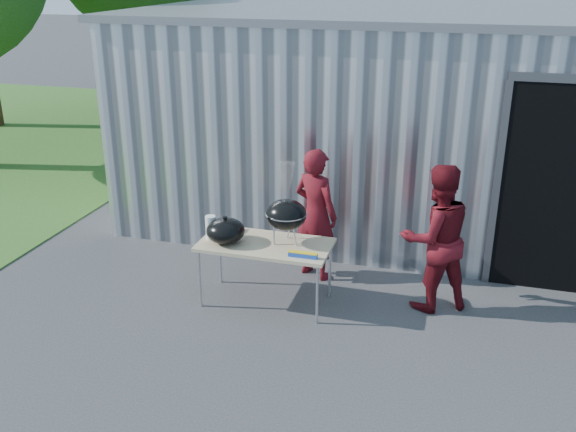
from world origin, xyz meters
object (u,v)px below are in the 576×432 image
(kettle_grill, at_px, (286,209))
(person_cook, at_px, (316,214))
(person_bystander, at_px, (436,238))
(folding_table, at_px, (265,246))

(kettle_grill, xyz_separation_m, person_cook, (0.16, 0.76, -0.33))
(person_cook, relative_size, person_bystander, 0.97)
(kettle_grill, relative_size, person_cook, 0.57)
(person_cook, distance_m, person_bystander, 1.53)
(folding_table, height_order, person_bystander, person_bystander)
(folding_table, xyz_separation_m, person_bystander, (1.86, 0.44, 0.15))
(kettle_grill, distance_m, person_cook, 0.84)
(folding_table, bearing_deg, kettle_grill, 19.25)
(person_cook, height_order, person_bystander, person_bystander)
(person_bystander, bearing_deg, kettle_grill, -16.82)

